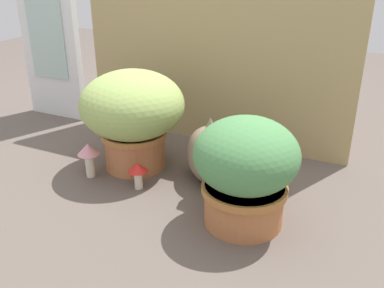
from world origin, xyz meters
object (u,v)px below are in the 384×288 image
grass_planter (133,113)px  mushroom_ornament_red (138,171)px  cat (211,154)px  leafy_planter (246,169)px  mushroom_ornament_pink (89,153)px

grass_planter → mushroom_ornament_red: 0.25m
grass_planter → cat: size_ratio=1.14×
leafy_planter → mushroom_ornament_red: leafy_planter is taller
leafy_planter → mushroom_ornament_red: size_ratio=3.43×
cat → mushroom_ornament_red: cat is taller
grass_planter → cat: 0.36m
leafy_planter → mushroom_ornament_red: bearing=174.6°
cat → mushroom_ornament_red: bearing=-144.8°
cat → grass_planter: bearing=-179.0°
cat → mushroom_ornament_pink: (-0.45, -0.16, -0.02)m
leafy_planter → cat: bearing=135.3°
cat → mushroom_ornament_pink: size_ratio=2.55×
mushroom_ornament_red → cat: bearing=35.2°
leafy_planter → mushroom_ornament_pink: (-0.66, 0.04, -0.10)m
grass_planter → leafy_planter: grass_planter is taller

